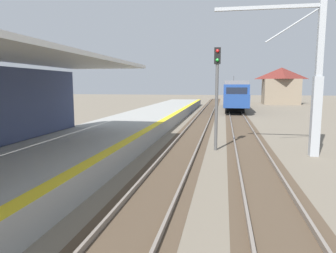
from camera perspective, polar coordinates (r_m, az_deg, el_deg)
station_platform at (r=14.53m, az=-16.22°, el=-4.13°), size 5.00×80.00×0.91m
track_pair_nearest_platform at (r=17.15m, az=3.34°, el=-3.42°), size 2.34×120.00×0.16m
track_pair_middle at (r=17.09m, az=14.75°, el=-3.71°), size 2.34×120.00×0.16m
approaching_train at (r=44.31m, az=12.17°, el=6.00°), size 2.93×19.60×4.76m
rail_signal_post at (r=15.83m, az=9.04°, el=7.03°), size 0.32×0.34×5.20m
catenary_pylon_far_side at (r=15.85m, az=25.01°, el=7.89°), size 5.00×0.40×7.50m
distant_trackside_house at (r=58.11m, az=20.22°, el=7.21°), size 6.60×5.28×6.40m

